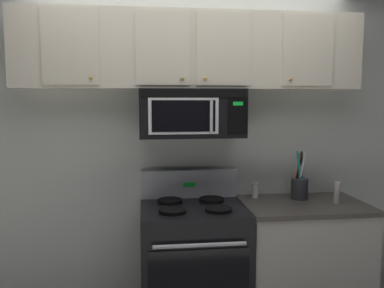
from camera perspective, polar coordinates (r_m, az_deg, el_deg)
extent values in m
cube|color=silver|center=(3.22, -0.65, 0.57)|extent=(5.20, 0.10, 2.70)
cube|color=black|center=(3.08, 0.16, -17.01)|extent=(0.76, 0.64, 0.90)
cube|color=black|center=(2.79, 1.05, -19.81)|extent=(0.67, 0.01, 0.52)
cylinder|color=#B7BABF|center=(2.65, 1.15, -14.24)|extent=(0.61, 0.03, 0.03)
cube|color=#B7BABF|center=(3.19, -0.47, -5.68)|extent=(0.76, 0.07, 0.22)
cube|color=#19D83F|center=(3.15, -0.40, -5.81)|extent=(0.10, 0.00, 0.04)
cylinder|color=black|center=(2.78, -2.78, -9.51)|extent=(0.19, 0.19, 0.02)
cylinder|color=black|center=(2.82, 3.79, -9.29)|extent=(0.19, 0.19, 0.02)
cylinder|color=black|center=(3.05, -3.17, -8.10)|extent=(0.19, 0.19, 0.02)
cylinder|color=black|center=(3.09, 2.82, -7.92)|extent=(0.19, 0.19, 0.02)
cube|color=black|center=(2.96, -0.13, 4.45)|extent=(0.76, 0.39, 0.35)
cube|color=black|center=(2.76, 0.37, 7.23)|extent=(0.73, 0.01, 0.06)
cube|color=white|center=(2.76, -1.19, 4.01)|extent=(0.49, 0.01, 0.25)
cube|color=black|center=(2.75, -1.19, 4.00)|extent=(0.44, 0.01, 0.22)
cube|color=black|center=(2.82, 6.54, 4.02)|extent=(0.14, 0.01, 0.25)
cube|color=#19D83F|center=(2.81, 6.59, 5.74)|extent=(0.07, 0.00, 0.03)
cylinder|color=#B7BABF|center=(2.76, 2.78, 4.00)|extent=(0.02, 0.02, 0.23)
cube|color=beige|center=(3.01, -0.20, 13.06)|extent=(2.50, 0.33, 0.55)
cube|color=beige|center=(2.86, -16.98, 13.16)|extent=(0.38, 0.01, 0.51)
sphere|color=tan|center=(2.81, -14.25, 9.17)|extent=(0.03, 0.03, 0.03)
cube|color=beige|center=(2.82, -4.14, 13.50)|extent=(0.38, 0.01, 0.51)
sphere|color=tan|center=(2.80, -1.40, 9.36)|extent=(0.03, 0.03, 0.03)
cube|color=beige|center=(2.88, 4.49, 13.36)|extent=(0.38, 0.01, 0.51)
sphere|color=tan|center=(2.82, 1.88, 9.34)|extent=(0.03, 0.03, 0.03)
cube|color=beige|center=(3.06, 16.24, 12.71)|extent=(0.38, 0.01, 0.51)
sphere|color=tan|center=(2.98, 13.90, 8.99)|extent=(0.03, 0.03, 0.03)
cube|color=#BCB7AD|center=(3.30, 15.36, -15.95)|extent=(0.90, 0.62, 0.86)
cube|color=#423D38|center=(3.16, 15.59, -8.37)|extent=(0.93, 0.65, 0.03)
cylinder|color=#2D2D33|center=(3.25, 15.07, -6.17)|extent=(0.13, 0.13, 0.16)
cylinder|color=silver|center=(3.20, 15.41, -3.53)|extent=(0.04, 0.08, 0.30)
cylinder|color=#A87A47|center=(3.24, 14.66, -3.74)|extent=(0.07, 0.03, 0.26)
cylinder|color=olive|center=(3.24, 14.83, -3.51)|extent=(0.03, 0.07, 0.28)
cylinder|color=teal|center=(3.22, 15.08, -3.53)|extent=(0.05, 0.05, 0.29)
cylinder|color=black|center=(3.23, 14.97, -3.57)|extent=(0.08, 0.07, 0.28)
cylinder|color=black|center=(3.23, 15.39, -3.62)|extent=(0.04, 0.05, 0.28)
cylinder|color=white|center=(3.22, 9.00, -6.67)|extent=(0.05, 0.05, 0.10)
cylinder|color=#B7BABF|center=(3.21, 9.01, -5.62)|extent=(0.05, 0.05, 0.02)
cylinder|color=#B7B2A8|center=(3.19, 20.00, -6.54)|extent=(0.05, 0.05, 0.16)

